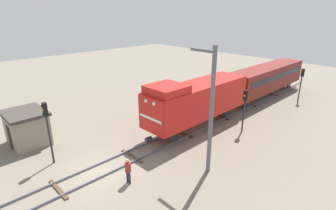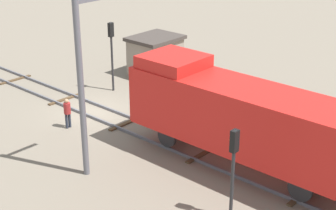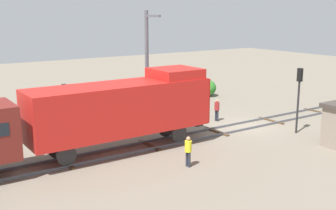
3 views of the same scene
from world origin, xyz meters
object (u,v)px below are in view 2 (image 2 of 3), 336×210
locomotive (234,113)px  worker_by_signal (253,112)px  worker_near_track (67,111)px  relay_hut (155,55)px  traffic_signal_mid (233,158)px  traffic_signal_near (111,44)px  catenary_mast (82,84)px

locomotive → worker_by_signal: 4.83m
worker_near_track → relay_hut: bearing=142.3°
traffic_signal_mid → worker_by_signal: 8.72m
worker_near_track → traffic_signal_mid: bearing=32.4°
traffic_signal_mid → relay_hut: bearing=-127.4°
locomotive → traffic_signal_near: (-3.20, -11.71, 0.35)m
catenary_mast → relay_hut: catenary_mast is taller
worker_near_track → relay_hut: relay_hut is taller
traffic_signal_near → catenary_mast: bearing=41.0°
traffic_signal_near → traffic_signal_mid: traffic_signal_near is taller
locomotive → traffic_signal_near: 12.14m
locomotive → traffic_signal_near: bearing=-105.3°
traffic_signal_mid → catenary_mast: size_ratio=0.46×
traffic_signal_near → worker_near_track: 6.47m
catenary_mast → relay_hut: bearing=-149.6°
traffic_signal_mid → worker_near_track: traffic_signal_mid is taller
worker_near_track → worker_by_signal: (-6.60, 7.68, 0.00)m
locomotive → relay_hut: bearing=-122.2°
traffic_signal_mid → worker_by_signal: traffic_signal_mid is taller
worker_by_signal → catenary_mast: size_ratio=0.20×
worker_near_track → worker_by_signal: same height
catenary_mast → relay_hut: size_ratio=2.38×
locomotive → worker_near_track: 9.74m
worker_near_track → relay_hut: 10.26m
locomotive → traffic_signal_mid: (3.40, 2.33, -0.09)m
traffic_signal_near → catenary_mast: size_ratio=0.54×
locomotive → worker_near_track: locomotive is taller
traffic_signal_near → worker_near_track: size_ratio=2.66×
worker_by_signal → traffic_signal_mid: bearing=90.3°
worker_by_signal → relay_hut: size_ratio=0.49×
traffic_signal_mid → catenary_mast: (1.54, -6.96, 1.73)m
worker_near_track → catenary_mast: (2.54, 4.65, 3.42)m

